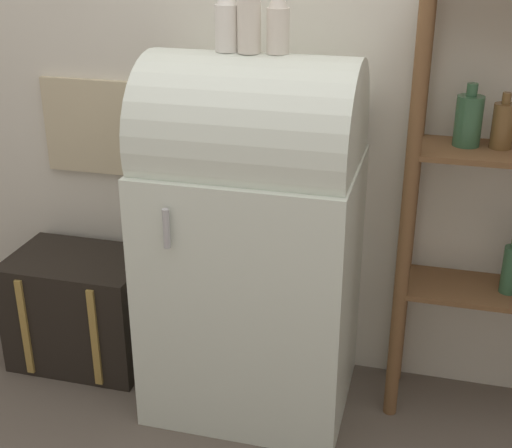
% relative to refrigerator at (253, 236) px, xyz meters
% --- Properties ---
extents(ground_plane, '(12.00, 12.00, 0.00)m').
position_rel_refrigerator_xyz_m(ground_plane, '(0.00, -0.25, -0.70)').
color(ground_plane, '#60564C').
extents(wall_back, '(7.00, 0.09, 2.70)m').
position_rel_refrigerator_xyz_m(wall_back, '(-0.00, 0.32, 0.65)').
color(wall_back, silver).
rests_on(wall_back, ground_plane).
extents(refrigerator, '(0.74, 0.63, 1.36)m').
position_rel_refrigerator_xyz_m(refrigerator, '(0.00, 0.00, 0.00)').
color(refrigerator, silver).
rests_on(refrigerator, ground_plane).
extents(suitcase_trunk, '(0.56, 0.40, 0.48)m').
position_rel_refrigerator_xyz_m(suitcase_trunk, '(-0.77, 0.07, -0.46)').
color(suitcase_trunk, black).
rests_on(suitcase_trunk, ground_plane).
extents(shelf_unit, '(0.66, 0.28, 1.57)m').
position_rel_refrigerator_xyz_m(shelf_unit, '(0.85, 0.14, 0.19)').
color(shelf_unit, brown).
rests_on(shelf_unit, ground_plane).
extents(vase_left, '(0.08, 0.08, 0.23)m').
position_rel_refrigerator_xyz_m(vase_left, '(-0.09, 0.01, 0.77)').
color(vase_left, white).
rests_on(vase_left, refrigerator).
extents(vase_center, '(0.08, 0.08, 0.27)m').
position_rel_refrigerator_xyz_m(vase_center, '(-0.01, 0.00, 0.79)').
color(vase_center, silver).
rests_on(vase_center, refrigerator).
extents(vase_right, '(0.07, 0.07, 0.22)m').
position_rel_refrigerator_xyz_m(vase_right, '(0.08, 0.01, 0.77)').
color(vase_right, silver).
rests_on(vase_right, refrigerator).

